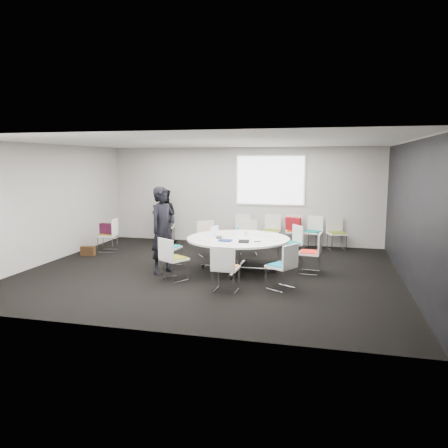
% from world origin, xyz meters
% --- Properties ---
extents(room_shell, '(8.08, 7.08, 2.88)m').
position_xyz_m(room_shell, '(0.09, 0.00, 1.40)').
color(room_shell, black).
rests_on(room_shell, ground).
extents(conference_table, '(2.26, 2.26, 0.73)m').
position_xyz_m(conference_table, '(0.56, 0.25, 0.54)').
color(conference_table, silver).
rests_on(conference_table, ground).
extents(projection_screen, '(1.90, 0.03, 1.35)m').
position_xyz_m(projection_screen, '(0.80, 3.46, 1.85)').
color(projection_screen, white).
rests_on(projection_screen, room_shell).
extents(chair_ring_a, '(0.49, 0.50, 0.88)m').
position_xyz_m(chair_ring_a, '(2.12, 0.36, 0.28)').
color(chair_ring_a, silver).
rests_on(chair_ring_a, ground).
extents(chair_ring_b, '(0.63, 0.63, 0.88)m').
position_xyz_m(chair_ring_b, '(1.61, 1.30, 0.28)').
color(chair_ring_b, silver).
rests_on(chair_ring_b, ground).
extents(chair_ring_c, '(0.56, 0.56, 0.88)m').
position_xyz_m(chair_ring_c, '(0.49, 1.89, 0.28)').
color(chair_ring_c, silver).
rests_on(chair_ring_c, ground).
extents(chair_ring_d, '(0.63, 0.63, 0.88)m').
position_xyz_m(chair_ring_d, '(-0.49, 1.49, 0.28)').
color(chair_ring_d, silver).
rests_on(chair_ring_d, ground).
extents(chair_ring_e, '(0.50, 0.51, 0.88)m').
position_xyz_m(chair_ring_e, '(-1.03, 0.17, 0.28)').
color(chair_ring_e, silver).
rests_on(chair_ring_e, ground).
extents(chair_ring_f, '(0.62, 0.62, 0.88)m').
position_xyz_m(chair_ring_f, '(-0.52, -0.90, 0.28)').
color(chair_ring_f, silver).
rests_on(chair_ring_f, ground).
extents(chair_ring_g, '(0.48, 0.46, 0.88)m').
position_xyz_m(chair_ring_g, '(0.68, -1.40, 0.28)').
color(chair_ring_g, silver).
rests_on(chair_ring_g, ground).
extents(chair_ring_h, '(0.62, 0.63, 0.88)m').
position_xyz_m(chair_ring_h, '(1.66, -0.99, 0.28)').
color(chair_ring_h, silver).
rests_on(chair_ring_h, ground).
extents(chair_back_a, '(0.58, 0.57, 0.88)m').
position_xyz_m(chair_back_a, '(0.11, 3.12, 0.28)').
color(chair_back_a, silver).
rests_on(chair_back_a, ground).
extents(chair_back_b, '(0.46, 0.45, 0.88)m').
position_xyz_m(chair_back_b, '(0.91, 3.14, 0.28)').
color(chair_back_b, silver).
rests_on(chair_back_b, ground).
extents(chair_back_c, '(0.50, 0.49, 0.88)m').
position_xyz_m(chair_back_c, '(1.53, 3.17, 0.28)').
color(chair_back_c, silver).
rests_on(chair_back_c, ground).
extents(chair_back_d, '(0.59, 0.58, 0.88)m').
position_xyz_m(chair_back_d, '(2.04, 3.16, 0.28)').
color(chair_back_d, silver).
rests_on(chair_back_d, ground).
extents(chair_back_e, '(0.58, 0.57, 0.88)m').
position_xyz_m(chair_back_e, '(2.69, 3.12, 0.28)').
color(chair_back_e, silver).
rests_on(chair_back_e, ground).
extents(chair_spare_left, '(0.52, 0.53, 0.88)m').
position_xyz_m(chair_spare_left, '(-3.23, 1.37, 0.28)').
color(chair_spare_left, silver).
rests_on(chair_spare_left, ground).
extents(chair_person_back, '(0.53, 0.53, 0.88)m').
position_xyz_m(chair_person_back, '(-2.26, 3.14, 0.28)').
color(chair_person_back, silver).
rests_on(chair_person_back, ground).
extents(person_main, '(0.67, 0.80, 1.87)m').
position_xyz_m(person_main, '(-0.95, -0.38, 0.93)').
color(person_main, black).
rests_on(person_main, ground).
extents(person_back, '(0.79, 0.63, 1.59)m').
position_xyz_m(person_back, '(-2.26, 2.97, 0.80)').
color(person_back, black).
rests_on(person_back, ground).
extents(laptop, '(0.27, 0.34, 0.02)m').
position_xyz_m(laptop, '(0.19, 0.14, 0.74)').
color(laptop, '#333338').
rests_on(laptop, conference_table).
extents(laptop_lid, '(0.09, 0.29, 0.22)m').
position_xyz_m(laptop_lid, '(0.03, 0.24, 0.86)').
color(laptop_lid, silver).
rests_on(laptop_lid, conference_table).
extents(notebook_black, '(0.26, 0.33, 0.02)m').
position_xyz_m(notebook_black, '(0.77, -0.20, 0.74)').
color(notebook_black, black).
rests_on(notebook_black, conference_table).
extents(tablet_folio, '(0.27, 0.22, 0.03)m').
position_xyz_m(tablet_folio, '(0.38, -0.21, 0.74)').
color(tablet_folio, navy).
rests_on(tablet_folio, conference_table).
extents(papers_right, '(0.37, 0.35, 0.00)m').
position_xyz_m(papers_right, '(1.02, 0.59, 0.73)').
color(papers_right, silver).
rests_on(papers_right, conference_table).
extents(papers_front, '(0.36, 0.32, 0.00)m').
position_xyz_m(papers_front, '(1.28, 0.13, 0.73)').
color(papers_front, white).
rests_on(papers_front, conference_table).
extents(cup, '(0.08, 0.08, 0.09)m').
position_xyz_m(cup, '(0.66, 0.60, 0.78)').
color(cup, white).
rests_on(cup, conference_table).
extents(phone, '(0.15, 0.11, 0.01)m').
position_xyz_m(phone, '(1.05, -0.12, 0.73)').
color(phone, black).
rests_on(phone, conference_table).
extents(maroon_bag, '(0.41, 0.18, 0.28)m').
position_xyz_m(maroon_bag, '(-3.24, 1.37, 0.62)').
color(maroon_bag, '#41112A').
rests_on(maroon_bag, chair_spare_left).
extents(brown_bag, '(0.37, 0.19, 0.24)m').
position_xyz_m(brown_bag, '(-3.49, 0.79, 0.12)').
color(brown_bag, '#362111').
rests_on(brown_bag, ground).
extents(red_jacket, '(0.47, 0.29, 0.36)m').
position_xyz_m(red_jacket, '(1.53, 2.94, 0.70)').
color(red_jacket, '#A9141C').
rests_on(red_jacket, chair_back_c).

